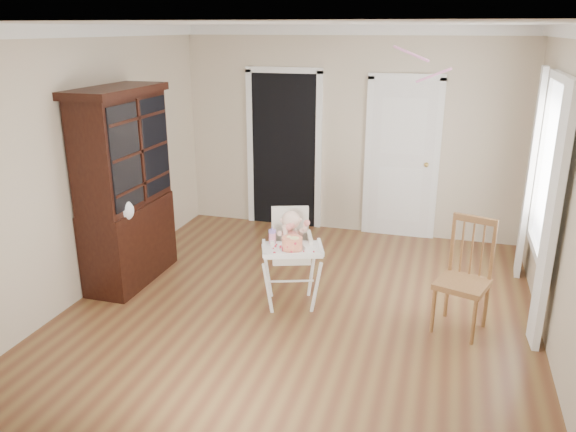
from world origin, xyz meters
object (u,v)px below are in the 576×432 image
(high_chair, at_px, (291,247))
(cake, at_px, (292,243))
(dining_chair, at_px, (464,280))
(sippy_cup, at_px, (272,236))
(china_cabinet, at_px, (125,188))

(high_chair, height_order, cake, high_chair)
(high_chair, bearing_deg, dining_chair, -19.88)
(sippy_cup, bearing_deg, china_cabinet, 172.30)
(china_cabinet, xyz_separation_m, dining_chair, (3.50, -0.11, -0.56))
(cake, bearing_deg, sippy_cup, 159.01)
(dining_chair, bearing_deg, high_chair, -162.80)
(cake, relative_size, dining_chair, 0.24)
(sippy_cup, distance_m, china_cabinet, 1.75)
(dining_chair, bearing_deg, cake, -154.61)
(sippy_cup, xyz_separation_m, china_cabinet, (-1.71, 0.23, 0.28))
(high_chair, xyz_separation_m, dining_chair, (1.64, -0.02, -0.13))
(china_cabinet, height_order, dining_chair, china_cabinet)
(sippy_cup, bearing_deg, dining_chair, 3.86)
(cake, bearing_deg, high_chair, 108.92)
(high_chair, distance_m, china_cabinet, 1.91)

